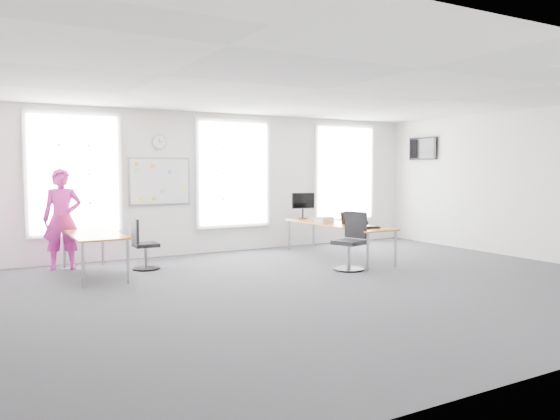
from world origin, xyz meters
TOP-DOWN VIEW (x-y plane):
  - floor at (0.00, 0.00)m, footprint 10.00×10.00m
  - ceiling at (0.00, 0.00)m, footprint 10.00×10.00m
  - wall_back at (0.00, 4.00)m, footprint 10.00×0.00m
  - wall_right at (5.00, 0.00)m, footprint 0.00×10.00m
  - window_left at (-3.00, 3.97)m, footprint 1.60×0.06m
  - window_mid at (0.30, 3.97)m, footprint 1.60×0.06m
  - window_right at (3.30, 3.97)m, footprint 1.60×0.06m
  - desk_right at (1.73, 2.06)m, footprint 0.77×2.87m
  - desk_left at (-2.94, 2.60)m, footprint 0.80×1.99m
  - chair_right at (1.17, 0.87)m, footprint 0.59×0.59m
  - chair_left at (-2.07, 2.72)m, footprint 0.49×0.49m
  - person at (-3.31, 3.46)m, footprint 0.75×0.59m
  - whiteboard at (-1.35, 3.97)m, footprint 1.20×0.03m
  - wall_clock at (-1.35, 3.97)m, footprint 0.30×0.04m
  - tv at (4.95, 3.00)m, footprint 0.06×0.90m
  - keyboard at (1.66, 1.04)m, footprint 0.51×0.20m
  - mouse at (1.87, 1.04)m, footprint 0.10×0.13m
  - lens_cap at (1.78, 1.36)m, footprint 0.08×0.08m
  - headphones at (1.93, 1.50)m, footprint 0.20×0.10m
  - laptop_sleeve at (1.79, 1.80)m, footprint 0.32×0.23m
  - paper_stack at (1.60, 2.36)m, footprint 0.39×0.33m
  - monitor at (1.67, 3.29)m, footprint 0.52×0.21m

SIDE VIEW (x-z plane):
  - floor at x=0.00m, z-range 0.00..0.00m
  - chair_left at x=-2.07m, z-range -0.06..0.86m
  - chair_right at x=1.17m, z-range -0.06..0.97m
  - desk_right at x=1.73m, z-range 0.30..1.00m
  - desk_left at x=-2.94m, z-range 0.30..1.03m
  - lens_cap at x=1.78m, z-range 0.70..0.71m
  - keyboard at x=1.66m, z-range 0.70..0.72m
  - mouse at x=1.87m, z-range 0.70..0.74m
  - headphones at x=1.93m, z-range 0.69..0.81m
  - paper_stack at x=1.60m, z-range 0.70..0.82m
  - laptop_sleeve at x=1.79m, z-range 0.70..0.95m
  - person at x=-3.31m, z-range 0.00..1.82m
  - monitor at x=1.67m, z-range 0.76..1.34m
  - wall_back at x=0.00m, z-range -3.50..6.50m
  - wall_right at x=5.00m, z-range -3.50..6.50m
  - whiteboard at x=-1.35m, z-range 1.10..2.00m
  - window_left at x=-3.00m, z-range 0.60..2.80m
  - window_mid at x=0.30m, z-range 0.60..2.80m
  - window_right at x=3.30m, z-range 0.60..2.80m
  - tv at x=4.95m, z-range 2.02..2.57m
  - wall_clock at x=-1.35m, z-range 2.20..2.50m
  - ceiling at x=0.00m, z-range 3.00..3.00m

